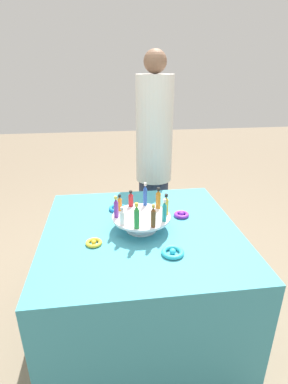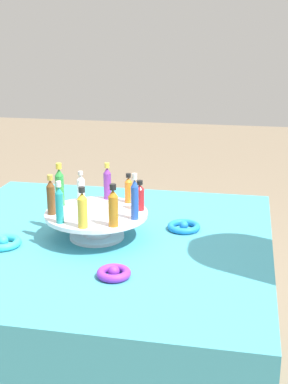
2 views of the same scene
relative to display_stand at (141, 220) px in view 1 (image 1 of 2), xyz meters
name	(u,v)px [view 1 (image 1 of 2)]	position (x,y,z in m)	size (l,w,h in m)	color
ground_plane	(142,329)	(0.00, 0.00, -0.76)	(12.00, 12.00, 0.00)	#756651
party_table	(142,283)	(0.00, 0.00, -0.41)	(1.02, 1.02, 0.71)	teal
display_stand	(141,220)	(0.00, 0.00, 0.00)	(0.30, 0.30, 0.08)	silver
bottle_clear	(122,217)	(-0.10, -0.08, 0.07)	(0.02, 0.02, 0.09)	silver
bottle_green	(137,217)	(-0.04, -0.12, 0.08)	(0.03, 0.03, 0.13)	#288438
bottle_brown	(153,217)	(0.04, -0.12, 0.08)	(0.02, 0.02, 0.12)	brown
bottle_teal	(164,211)	(0.11, -0.07, 0.08)	(0.02, 0.02, 0.12)	teal
bottle_gold	(166,205)	(0.13, 0.00, 0.08)	(0.03, 0.03, 0.11)	gold
bottle_amber	(158,199)	(0.10, 0.08, 0.08)	(0.03, 0.03, 0.12)	#AD6B19
bottle_blue	(145,195)	(0.04, 0.12, 0.09)	(0.02, 0.02, 0.13)	#234CAD
bottle_red	(131,199)	(-0.04, 0.12, 0.07)	(0.03, 0.03, 0.09)	#B21E23
bottle_orange	(120,203)	(-0.11, 0.07, 0.07)	(0.02, 0.02, 0.09)	orange
bottle_purple	(116,208)	(-0.13, 0.00, 0.08)	(0.02, 0.02, 0.12)	#702D93
ribbon_bow_teal	(173,252)	(0.11, -0.24, -0.04)	(0.10, 0.10, 0.03)	#2DB7CC
ribbon_bow_purple	(181,215)	(0.24, 0.11, -0.04)	(0.09, 0.09, 0.03)	purple
ribbon_bow_blue	(117,208)	(-0.11, 0.24, -0.05)	(0.10, 0.10, 0.03)	blue
ribbon_bow_gold	(94,243)	(-0.24, -0.11, -0.05)	(0.08, 0.08, 0.02)	gold
person_figure	(154,162)	(0.20, 0.82, 0.05)	(0.27, 0.27, 1.60)	#282D42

